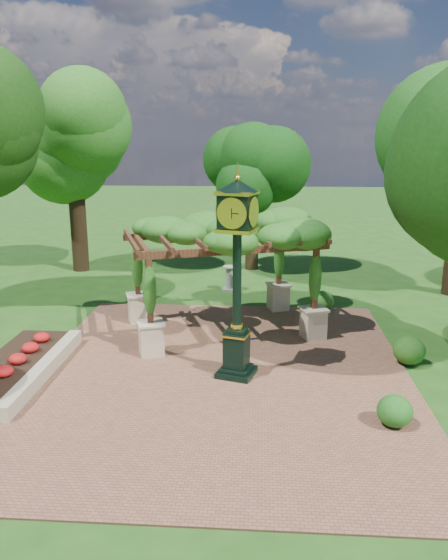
{
  "coord_description": "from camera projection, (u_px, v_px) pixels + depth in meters",
  "views": [
    {
      "loc": [
        1.03,
        -12.44,
        6.09
      ],
      "look_at": [
        0.0,
        2.5,
        2.2
      ],
      "focal_mm": 35.0,
      "sensor_mm": 36.0,
      "label": 1
    }
  ],
  "objects": [
    {
      "name": "shrub_back",
      "position": [
        322.0,
        301.0,
        19.53
      ],
      "size": [
        1.08,
        1.08,
        0.79
      ],
      "primitive_type": "ellipsoid",
      "rotation": [
        0.0,
        0.0,
        0.28
      ],
      "color": "#2B601C",
      "rests_on": "brick_plaza"
    },
    {
      "name": "tree_north",
      "position": [
        253.0,
        168.0,
        25.11
      ],
      "size": [
        3.27,
        3.27,
        7.01
      ],
      "color": "#332314",
      "rests_on": "ground"
    },
    {
      "name": "brick_plaza",
      "position": [
        220.0,
        373.0,
        14.57
      ],
      "size": [
        10.0,
        12.0,
        0.04
      ],
      "primitive_type": "cube",
      "color": "brown",
      "rests_on": "ground"
    },
    {
      "name": "shrub_front",
      "position": [
        395.0,
        411.0,
        11.78
      ],
      "size": [
        0.89,
        0.89,
        0.7
      ],
      "primitive_type": "ellipsoid",
      "rotation": [
        0.0,
        0.0,
        0.17
      ],
      "color": "#1F5B1A",
      "rests_on": "brick_plaza"
    },
    {
      "name": "tree_west_far",
      "position": [
        73.0,
        137.0,
        24.52
      ],
      "size": [
        3.82,
        3.82,
        9.04
      ],
      "color": "black",
      "rests_on": "ground"
    },
    {
      "name": "pedestal_clock",
      "position": [
        237.0,
        262.0,
        13.64
      ],
      "size": [
        1.27,
        1.27,
        5.2
      ],
      "rotation": [
        0.0,
        0.0,
        -0.28
      ],
      "color": "black",
      "rests_on": "brick_plaza"
    },
    {
      "name": "ground",
      "position": [
        217.0,
        390.0,
        13.61
      ],
      "size": [
        120.0,
        120.0,
        0.0
      ],
      "primitive_type": "plane",
      "color": "#1E4714",
      "rests_on": "ground"
    },
    {
      "name": "pergola",
      "position": [
        222.0,
        239.0,
        17.13
      ],
      "size": [
        6.76,
        5.39,
        3.7
      ],
      "rotation": [
        0.0,
        0.0,
        0.34
      ],
      "color": "beige",
      "rests_on": "brick_plaza"
    },
    {
      "name": "border_wall",
      "position": [
        45.0,
        369.0,
        14.34
      ],
      "size": [
        0.35,
        5.0,
        0.4
      ],
      "primitive_type": "cube",
      "color": "#C6B793",
      "rests_on": "ground"
    },
    {
      "name": "shrub_mid",
      "position": [
        409.0,
        350.0,
        15.02
      ],
      "size": [
        1.14,
        1.14,
        0.79
      ],
      "primitive_type": "ellipsoid",
      "rotation": [
        0.0,
        0.0,
        0.38
      ],
      "color": "#265718",
      "rests_on": "brick_plaza"
    },
    {
      "name": "sundial",
      "position": [
        230.0,
        280.0,
        22.45
      ],
      "size": [
        0.64,
        0.64,
        1.03
      ],
      "rotation": [
        0.0,
        0.0,
        -0.13
      ],
      "color": "gray",
      "rests_on": "ground"
    },
    {
      "name": "flower_bed",
      "position": [
        11.0,
        369.0,
        14.41
      ],
      "size": [
        1.5,
        5.0,
        0.36
      ],
      "primitive_type": "cube",
      "color": "red",
      "rests_on": "ground"
    }
  ]
}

